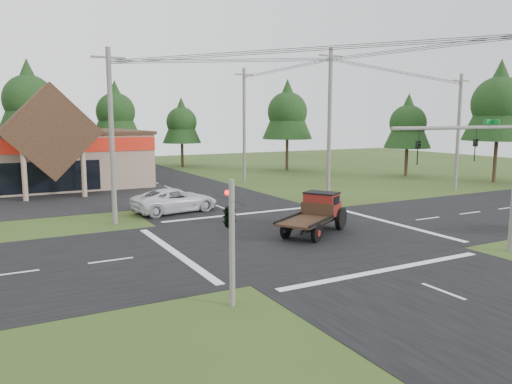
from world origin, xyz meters
TOP-DOWN VIEW (x-y plane):
  - ground at (0.00, 0.00)m, footprint 120.00×120.00m
  - road_ns at (0.00, 0.00)m, footprint 12.00×120.00m
  - road_ew at (0.00, 0.00)m, footprint 120.00×12.00m
  - parking_apron at (-14.00, 19.00)m, footprint 28.00×14.00m
  - traffic_signal_mast at (5.82, -7.50)m, footprint 8.12×0.24m
  - traffic_signal_corner at (-7.50, -7.32)m, footprint 0.53×2.48m
  - utility_pole_nw at (-8.00, 8.00)m, footprint 2.00×0.30m
  - utility_pole_ne at (8.00, 8.00)m, footprint 2.00×0.30m
  - utility_pole_far at (22.00, 8.00)m, footprint 2.00×0.30m
  - utility_pole_n at (8.00, 22.00)m, footprint 2.00×0.30m
  - tree_row_c at (-10.00, 41.00)m, footprint 7.28×7.28m
  - tree_row_d at (0.00, 42.00)m, footprint 6.16×6.16m
  - tree_row_e at (8.00, 40.00)m, footprint 5.04×5.04m
  - tree_side_ne at (18.00, 30.00)m, footprint 6.16×6.16m
  - tree_side_e_near at (26.00, 18.00)m, footprint 5.04×5.04m
  - tree_side_e_far at (30.00, 10.00)m, footprint 6.72×6.72m
  - antique_flatbed_truck at (1.06, -0.04)m, footprint 5.74×4.60m
  - white_pickup at (-3.48, 9.95)m, footprint 6.27×3.63m

SIDE VIEW (x-z plane):
  - ground at x=0.00m, z-range 0.00..0.00m
  - road_ns at x=0.00m, z-range 0.00..0.02m
  - road_ew at x=0.00m, z-range 0.00..0.02m
  - parking_apron at x=-14.00m, z-range 0.00..0.03m
  - white_pickup at x=-3.48m, z-range 0.00..1.64m
  - antique_flatbed_truck at x=1.06m, z-range 0.00..2.28m
  - traffic_signal_corner at x=-7.50m, z-range 1.32..5.72m
  - traffic_signal_mast at x=5.82m, z-range 0.93..7.93m
  - utility_pole_far at x=22.00m, z-range 0.14..10.34m
  - utility_pole_nw at x=-8.00m, z-range 0.14..10.64m
  - utility_pole_n at x=8.00m, z-range 0.14..11.34m
  - utility_pole_ne at x=8.00m, z-range 0.14..11.64m
  - tree_row_e at x=8.00m, z-range 1.49..10.58m
  - tree_side_e_near at x=26.00m, z-range 1.49..10.58m
  - tree_row_d at x=0.00m, z-range 1.82..12.93m
  - tree_side_ne at x=18.00m, z-range 1.82..12.93m
  - tree_side_e_far at x=30.00m, z-range 1.99..14.11m
  - tree_row_c at x=-10.00m, z-range 2.16..15.29m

